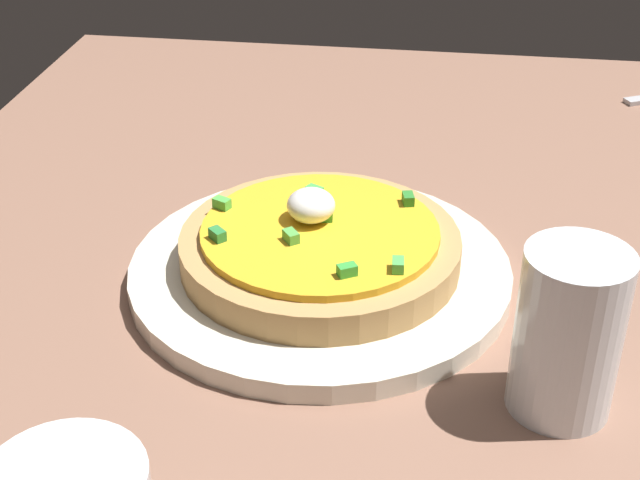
{
  "coord_description": "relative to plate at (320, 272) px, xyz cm",
  "views": [
    {
      "loc": [
        57.23,
        4.94,
        41.59
      ],
      "look_at": [
        -1.01,
        -3.51,
        6.42
      ],
      "focal_mm": 52.11,
      "sensor_mm": 36.0,
      "label": 1
    }
  ],
  "objects": [
    {
      "name": "plate",
      "position": [
        0.0,
        0.0,
        0.0
      ],
      "size": [
        28.62,
        28.62,
        1.57
      ],
      "primitive_type": "cylinder",
      "color": "silver",
      "rests_on": "dining_table"
    },
    {
      "name": "dining_table",
      "position": [
        1.01,
        3.51,
        -2.21
      ],
      "size": [
        107.71,
        83.84,
        2.85
      ],
      "primitive_type": "cube",
      "color": "#835D4B",
      "rests_on": "ground"
    },
    {
      "name": "cup_near",
      "position": [
        11.81,
        16.73,
        4.38
      ],
      "size": [
        6.48,
        6.48,
        11.01
      ],
      "color": "silver",
      "rests_on": "dining_table"
    },
    {
      "name": "pizza",
      "position": [
        -0.03,
        -0.02,
        2.29
      ],
      "size": [
        20.86,
        20.86,
        5.44
      ],
      "color": "tan",
      "rests_on": "plate"
    }
  ]
}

